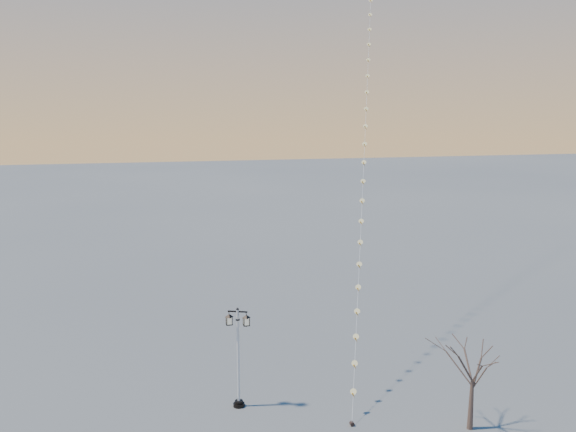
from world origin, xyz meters
name	(u,v)px	position (x,y,z in m)	size (l,w,h in m)	color
street_lamp	(238,352)	(-3.26, 3.73, 2.85)	(1.25, 0.77, 5.16)	black
bare_tree	(473,366)	(6.86, -0.99, 3.09)	(2.68, 2.68, 4.45)	#4A372D
kite_train	(368,49)	(8.72, 18.11, 18.93)	(14.83, 35.69, 38.05)	black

